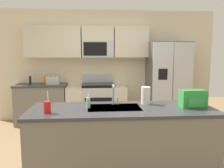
{
  "coord_description": "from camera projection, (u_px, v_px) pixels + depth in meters",
  "views": [
    {
      "loc": [
        -0.3,
        -3.54,
        1.61
      ],
      "look_at": [
        0.02,
        0.6,
        1.05
      ],
      "focal_mm": 37.54,
      "sensor_mm": 36.0,
      "label": 1
    }
  ],
  "objects": [
    {
      "name": "refrigerator",
      "position": [
        167.0,
        82.0,
        5.43
      ],
      "size": [
        0.9,
        0.76,
        1.85
      ],
      "color": "#4C4F54",
      "rests_on": "ground"
    },
    {
      "name": "toaster",
      "position": [
        53.0,
        80.0,
        5.24
      ],
      "size": [
        0.28,
        0.16,
        0.18
      ],
      "color": "#B7BABF",
      "rests_on": "back_counter"
    },
    {
      "name": "paper_towel_roll",
      "position": [
        146.0,
        95.0,
        3.24
      ],
      "size": [
        0.12,
        0.12,
        0.24
      ],
      "primitive_type": "cylinder",
      "color": "white",
      "rests_on": "island_counter"
    },
    {
      "name": "kitchen_wall_unit",
      "position": [
        101.0,
        58.0,
        5.59
      ],
      "size": [
        5.2,
        0.43,
        2.6
      ],
      "color": "beige",
      "rests_on": "ground"
    },
    {
      "name": "sink_faucet",
      "position": [
        114.0,
        93.0,
        3.17
      ],
      "size": [
        0.08,
        0.21,
        0.28
      ],
      "color": "#B7BABF",
      "rests_on": "island_counter"
    },
    {
      "name": "pepper_mill",
      "position": [
        30.0,
        80.0,
        5.25
      ],
      "size": [
        0.05,
        0.05,
        0.18
      ],
      "primitive_type": "cylinder",
      "color": "black",
      "rests_on": "back_counter"
    },
    {
      "name": "back_counter",
      "position": [
        42.0,
        104.0,
        5.34
      ],
      "size": [
        1.13,
        0.63,
        0.9
      ],
      "color": "slate",
      "rests_on": "ground"
    },
    {
      "name": "backpack",
      "position": [
        193.0,
        98.0,
        3.05
      ],
      "size": [
        0.32,
        0.22,
        0.23
      ],
      "color": "green",
      "rests_on": "island_counter"
    },
    {
      "name": "island_counter",
      "position": [
        122.0,
        141.0,
        3.07
      ],
      "size": [
        2.37,
        0.85,
        0.9
      ],
      "color": "slate",
      "rests_on": "ground"
    },
    {
      "name": "ground_plane",
      "position": [
        114.0,
        154.0,
        3.73
      ],
      "size": [
        9.0,
        9.0,
        0.0
      ],
      "primitive_type": "plane",
      "color": "#997A56",
      "rests_on": "ground"
    },
    {
      "name": "soap_dispenser",
      "position": [
        88.0,
        103.0,
        3.02
      ],
      "size": [
        0.06,
        0.06,
        0.17
      ],
      "color": "#A5D8B2",
      "rests_on": "island_counter"
    },
    {
      "name": "drink_cup_red",
      "position": [
        47.0,
        107.0,
        2.75
      ],
      "size": [
        0.08,
        0.08,
        0.26
      ],
      "color": "red",
      "rests_on": "island_counter"
    },
    {
      "name": "range_oven",
      "position": [
        97.0,
        103.0,
        5.44
      ],
      "size": [
        1.36,
        0.61,
        1.1
      ],
      "color": "#B7BABF",
      "rests_on": "ground"
    },
    {
      "name": "bottle_orange",
      "position": [
        45.0,
        79.0,
        5.33
      ],
      "size": [
        0.07,
        0.07,
        0.21
      ],
      "primitive_type": "cylinder",
      "color": "orange",
      "rests_on": "back_counter"
    }
  ]
}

